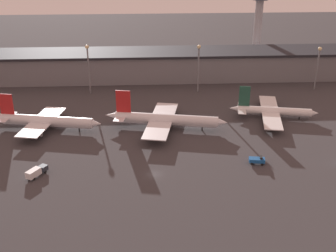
# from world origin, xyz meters

# --- Properties ---
(ground) EXTENTS (600.00, 600.00, 0.00)m
(ground) POSITION_xyz_m (0.00, 0.00, 0.00)
(ground) COLOR #383538
(terminal_building) EXTENTS (259.96, 23.59, 14.54)m
(terminal_building) POSITION_xyz_m (0.00, 98.46, 7.32)
(terminal_building) COLOR slate
(terminal_building) RESTS_ON ground
(airplane_0) EXTENTS (44.66, 30.35, 13.88)m
(airplane_0) POSITION_xyz_m (-41.51, 36.29, 3.51)
(airplane_0) COLOR silver
(airplane_0) RESTS_ON ground
(airplane_1) EXTENTS (48.17, 36.88, 14.80)m
(airplane_1) POSITION_xyz_m (4.91, 34.85, 3.66)
(airplane_1) COLOR silver
(airplane_1) RESTS_ON ground
(airplane_2) EXTENTS (36.12, 37.16, 13.19)m
(airplane_2) POSITION_xyz_m (49.84, 42.84, 2.94)
(airplane_2) COLOR white
(airplane_2) RESTS_ON ground
(service_vehicle_0) EXTENTS (5.98, 7.74, 2.89)m
(service_vehicle_0) POSITION_xyz_m (-37.09, 0.70, 1.66)
(service_vehicle_0) COLOR #282D38
(service_vehicle_0) RESTS_ON ground
(service_vehicle_1) EXTENTS (5.48, 3.30, 2.77)m
(service_vehicle_1) POSITION_xyz_m (34.15, 5.03, 1.30)
(service_vehicle_1) COLOR #195199
(service_vehicle_1) RESTS_ON ground
(lamp_post_1) EXTENTS (1.80, 1.80, 23.45)m
(lamp_post_1) POSITION_xyz_m (-28.78, 76.70, 15.05)
(lamp_post_1) COLOR slate
(lamp_post_1) RESTS_ON ground
(lamp_post_2) EXTENTS (1.80, 1.80, 22.88)m
(lamp_post_2) POSITION_xyz_m (22.84, 76.70, 14.73)
(lamp_post_2) COLOR slate
(lamp_post_2) RESTS_ON ground
(lamp_post_3) EXTENTS (1.80, 1.80, 21.10)m
(lamp_post_3) POSITION_xyz_m (80.49, 76.70, 13.73)
(lamp_post_3) COLOR slate
(lamp_post_3) RESTS_ON ground
(control_tower) EXTENTS (9.00, 9.00, 42.84)m
(control_tower) POSITION_xyz_m (62.94, 126.13, 24.90)
(control_tower) COLOR #99999E
(control_tower) RESTS_ON ground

